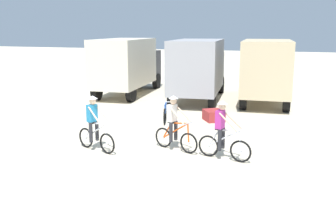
{
  "coord_description": "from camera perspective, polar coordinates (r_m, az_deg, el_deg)",
  "views": [
    {
      "loc": [
        4.88,
        -9.72,
        3.93
      ],
      "look_at": [
        0.28,
        3.56,
        1.1
      ],
      "focal_mm": 40.62,
      "sensor_mm": 36.0,
      "label": 1
    }
  ],
  "objects": [
    {
      "name": "cyclist_cowboy_hat",
      "position": [
        12.4,
        0.96,
        -3.02
      ],
      "size": [
        1.65,
        0.73,
        1.82
      ],
      "color": "black",
      "rests_on": "ground"
    },
    {
      "name": "bicycle_spare",
      "position": [
        16.33,
        -0.37,
        -1.11
      ],
      "size": [
        0.62,
        1.69,
        0.97
      ],
      "color": "black",
      "rests_on": "ground"
    },
    {
      "name": "box_truck_tan_camper",
      "position": [
        21.08,
        14.54,
        5.42
      ],
      "size": [
        2.87,
        6.91,
        3.35
      ],
      "color": "#CCB78E",
      "rests_on": "ground"
    },
    {
      "name": "cyclist_near_camera",
      "position": [
        11.66,
        8.22,
        -4.08
      ],
      "size": [
        1.71,
        0.56,
        1.82
      ],
      "color": "black",
      "rests_on": "ground"
    },
    {
      "name": "ground_plane",
      "position": [
        11.57,
        -7.2,
        -8.58
      ],
      "size": [
        120.0,
        120.0,
        0.0
      ],
      "primitive_type": "plane",
      "color": "beige"
    },
    {
      "name": "box_truck_cream_rv",
      "position": [
        23.07,
        -6.09,
        6.21
      ],
      "size": [
        2.89,
        6.91,
        3.35
      ],
      "color": "beige",
      "rests_on": "ground"
    },
    {
      "name": "supply_crate",
      "position": [
        16.62,
        6.86,
        -1.56
      ],
      "size": [
        1.12,
        1.16,
        0.46
      ],
      "primitive_type": "cube",
      "rotation": [
        0.0,
        0.0,
        0.59
      ],
      "color": "#9E2D2D",
      "rests_on": "ground"
    },
    {
      "name": "cyclist_orange_shirt",
      "position": [
        12.59,
        -10.97,
        -3.01
      ],
      "size": [
        1.65,
        0.73,
        1.82
      ],
      "color": "black",
      "rests_on": "ground"
    },
    {
      "name": "box_truck_grey_hauler",
      "position": [
        21.11,
        4.65,
        5.76
      ],
      "size": [
        3.06,
        6.96,
        3.35
      ],
      "color": "#9E9EA3",
      "rests_on": "ground"
    }
  ]
}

